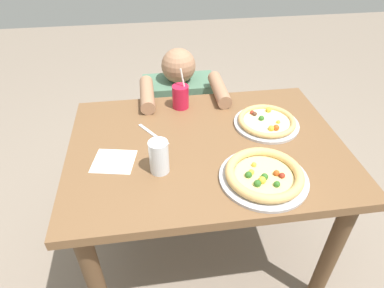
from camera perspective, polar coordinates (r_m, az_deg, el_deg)
name	(u,v)px	position (r m, az deg, el deg)	size (l,w,h in m)	color
ground_plane	(203,249)	(1.95, 1.91, -17.63)	(8.00, 8.00, 0.00)	gray
dining_table	(206,165)	(1.48, 2.41, -3.63)	(1.15, 0.83, 0.75)	brown
pizza_near	(264,175)	(1.25, 12.28, -5.26)	(0.33, 0.33, 0.05)	#B7B7BC
pizza_far	(267,122)	(1.54, 12.71, 3.75)	(0.29, 0.29, 0.04)	#B7B7BC
drink_cup_colored	(181,97)	(1.62, -1.98, 8.16)	(0.08, 0.08, 0.20)	red
water_cup_clear	(159,157)	(1.23, -5.71, -2.17)	(0.07, 0.07, 0.14)	silver
paper_napkin	(114,161)	(1.34, -13.30, -2.92)	(0.16, 0.14, 0.00)	white
fork	(154,135)	(1.45, -6.50, 1.48)	(0.13, 0.18, 0.00)	silver
diner_seated	(180,128)	(2.09, -2.03, 2.76)	(0.44, 0.53, 0.92)	#333847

